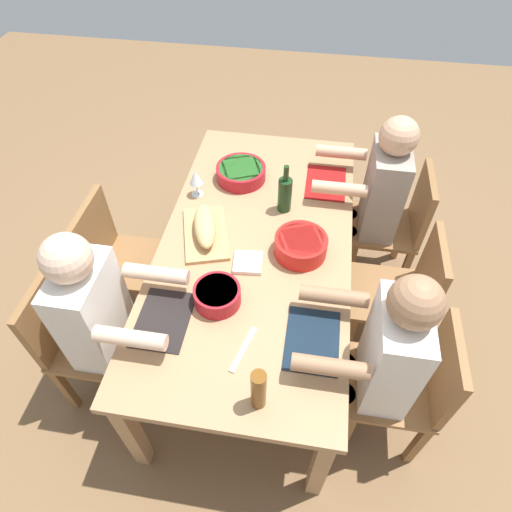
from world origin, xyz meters
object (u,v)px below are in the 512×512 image
diner_near_right (103,316)px  napkin_stack (248,263)px  serving_bowl_pasta (217,295)px  dining_table (256,252)px  chair_near_center (118,256)px  chair_far_right (411,383)px  wine_bottle (285,194)px  diner_far_left (375,194)px  bread_loaf (205,226)px  diner_far_right (381,355)px  serving_bowl_salad (301,245)px  beer_bottle (258,390)px  chair_near_right (79,335)px  wine_glass (196,178)px  chair_far_left (398,223)px  cutting_board (206,233)px  serving_bowl_greens (241,172)px  chair_far_center (404,292)px

diner_near_right → napkin_stack: size_ratio=8.57×
serving_bowl_pasta → dining_table: bearing=164.1°
dining_table → chair_near_center: 0.83m
chair_far_right → wine_bottle: (-0.81, -0.70, 0.37)m
chair_far_right → wine_bottle: wine_bottle is taller
diner_far_left → bread_loaf: bearing=-59.6°
chair_near_center → diner_far_right: (0.54, 1.44, 0.21)m
serving_bowl_salad → beer_bottle: 0.81m
chair_far_right → beer_bottle: bearing=-65.3°
chair_near_right → wine_bottle: bearing=131.2°
diner_far_left → diner_near_right: 1.66m
chair_far_right → wine_glass: bearing=-125.4°
chair_near_center → beer_bottle: beer_bottle is taller
chair_far_left → diner_near_right: 1.81m
beer_bottle → cutting_board: bearing=-154.2°
chair_far_right → diner_far_left: bearing=-170.3°
diner_far_left → chair_near_right: size_ratio=1.41×
cutting_board → wine_glass: bearing=-158.5°
diner_far_left → serving_bowl_salad: diner_far_left is taller
diner_far_left → wine_bottle: 0.60m
diner_far_right → napkin_stack: 0.75m
dining_table → chair_far_right: bearing=56.5°
wine_bottle → napkin_stack: (0.43, -0.13, -0.10)m
serving_bowl_pasta → serving_bowl_greens: serving_bowl_pasta is taller
diner_far_left → wine_bottle: diner_far_left is taller
chair_near_center → chair_far_center: same height
wine_bottle → serving_bowl_pasta: bearing=-18.6°
chair_near_right → wine_glass: wine_glass is taller
chair_far_left → diner_far_left: 0.28m
diner_far_left → chair_far_center: (0.54, 0.18, -0.21)m
dining_table → diner_far_left: 0.83m
chair_far_center → serving_bowl_pasta: (0.40, -0.93, 0.31)m
serving_bowl_salad → bread_loaf: (-0.05, -0.50, 0.01)m
serving_bowl_greens → wine_glass: 0.29m
dining_table → diner_near_right: 0.83m
diner_far_left → diner_near_right: size_ratio=1.00×
chair_far_left → diner_far_right: bearing=-9.7°
chair_far_right → wine_glass: (-0.86, -1.20, 0.37)m
chair_near_right → chair_far_right: same height
diner_far_right → wine_bottle: (-0.81, -0.52, 0.15)m
chair_far_center → chair_far_right: bearing=0.0°
chair_far_center → bread_loaf: 1.13m
chair_far_left → diner_near_right: bearing=-53.3°
diner_far_right → cutting_board: diner_far_right is taller
diner_near_right → bread_loaf: diner_near_right is taller
serving_bowl_pasta → napkin_stack: 0.26m
cutting_board → beer_bottle: 0.95m
chair_far_center → serving_bowl_pasta: chair_far_center is taller
chair_near_center → chair_near_right: 0.54m
chair_far_right → wine_glass: 1.52m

